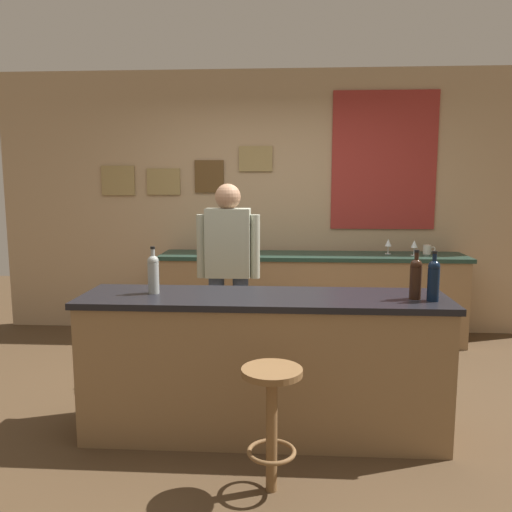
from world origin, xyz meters
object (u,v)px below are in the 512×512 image
at_px(bartender, 228,267).
at_px(wine_glass_d, 414,245).
at_px(wine_bottle_a, 153,273).
at_px(wine_bottle_b, 416,277).
at_px(wine_glass_a, 209,242).
at_px(bar_stool, 272,409).
at_px(wine_bottle_c, 434,279).
at_px(wine_glass_c, 388,243).
at_px(coffee_mug, 427,250).
at_px(wine_glass_b, 255,243).

height_order(bartender, wine_glass_d, bartender).
distance_m(bartender, wine_glass_d, 2.04).
distance_m(wine_bottle_a, wine_bottle_b, 1.65).
height_order(wine_bottle_b, wine_glass_a, wine_bottle_b).
bearing_deg(bar_stool, wine_bottle_c, 30.67).
distance_m(wine_bottle_a, wine_bottle_c, 1.75).
relative_size(bartender, wine_glass_c, 10.45).
height_order(bar_stool, wine_bottle_a, wine_bottle_a).
relative_size(wine_bottle_a, wine_bottle_b, 1.00).
distance_m(bar_stool, wine_bottle_c, 1.26).
relative_size(bartender, wine_bottle_b, 5.29).
distance_m(bar_stool, wine_glass_c, 3.03).
bearing_deg(wine_bottle_c, coffee_mug, 76.32).
relative_size(wine_glass_c, coffee_mug, 1.24).
height_order(wine_bottle_c, wine_glass_d, wine_bottle_c).
relative_size(wine_bottle_b, wine_glass_a, 1.97).
distance_m(bar_stool, coffee_mug, 3.19).
xyz_separation_m(wine_bottle_a, wine_glass_d, (2.12, 2.00, -0.05)).
distance_m(bartender, bar_stool, 1.74).
bearing_deg(wine_glass_d, wine_glass_c, 157.45).
distance_m(wine_glass_b, wine_glass_c, 1.36).
distance_m(bar_stool, wine_bottle_a, 1.20).
xyz_separation_m(wine_glass_a, coffee_mug, (2.23, 0.02, -0.06)).
xyz_separation_m(wine_bottle_b, wine_bottle_c, (0.10, -0.05, 0.00)).
xyz_separation_m(wine_bottle_a, wine_glass_c, (1.89, 2.10, -0.05)).
bearing_deg(wine_bottle_b, wine_glass_a, 126.80).
relative_size(wine_bottle_a, wine_glass_b, 1.97).
distance_m(bartender, wine_bottle_b, 1.63).
bearing_deg(coffee_mug, wine_bottle_c, -103.68).
bearing_deg(wine_glass_d, wine_bottle_b, -102.99).
xyz_separation_m(wine_bottle_a, wine_bottle_c, (1.74, -0.11, 0.00)).
xyz_separation_m(wine_bottle_a, wine_glass_a, (0.05, 2.08, -0.05)).
xyz_separation_m(wine_glass_a, wine_glass_c, (1.84, 0.02, 0.00)).
relative_size(wine_glass_c, wine_glass_d, 1.00).
bearing_deg(wine_bottle_b, wine_glass_c, 83.74).
bearing_deg(wine_bottle_a, bar_stool, -40.55).
distance_m(wine_bottle_c, coffee_mug, 2.28).
bearing_deg(wine_glass_c, wine_glass_b, -178.66).
distance_m(bar_stool, wine_glass_d, 3.04).
xyz_separation_m(wine_glass_d, coffee_mug, (0.16, 0.10, -0.06)).
bearing_deg(coffee_mug, wine_bottle_b, -106.31).
bearing_deg(wine_glass_c, wine_glass_d, -22.55).
relative_size(bar_stool, wine_glass_c, 4.39).
xyz_separation_m(bartender, coffee_mug, (1.91, 1.15, 0.01)).
bearing_deg(bartender, wine_glass_a, 106.16).
distance_m(bar_stool, wine_glass_a, 2.90).
xyz_separation_m(bar_stool, wine_glass_a, (-0.74, 2.75, 0.55)).
bearing_deg(wine_bottle_b, bartender, 141.63).
relative_size(bar_stool, wine_glass_b, 4.39).
height_order(bar_stool, wine_glass_d, wine_glass_d).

